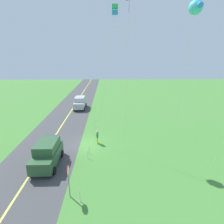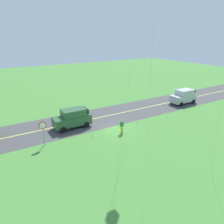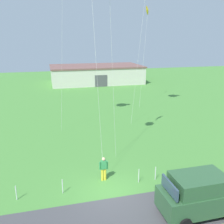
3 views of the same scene
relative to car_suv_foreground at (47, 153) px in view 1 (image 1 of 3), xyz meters
name	(u,v)px [view 1 (image 1 of 3)]	position (x,y,z in m)	size (l,w,h in m)	color
ground_plane	(85,145)	(-3.94, 2.90, -1.20)	(120.00, 120.00, 0.10)	#478438
asphalt_road	(49,145)	(-3.94, -1.10, -1.15)	(120.00, 7.00, 0.00)	#424244
road_centre_stripe	(49,145)	(-3.94, -1.10, -1.15)	(120.00, 0.16, 0.00)	#E5E04C
car_suv_foreground	(47,153)	(0.00, 0.00, 0.00)	(4.40, 2.12, 2.24)	#2D5633
car_parked_west_far	(80,103)	(-18.78, 0.36, 0.00)	(4.40, 2.12, 2.24)	#B7B7BC
stop_sign	(68,175)	(4.13, 2.80, 0.65)	(0.76, 0.08, 2.56)	gray
person_adult_near	(97,137)	(-4.11, 4.39, -0.29)	(0.58, 0.22, 1.60)	yellow
kite_red_low	(115,10)	(-4.43, 6.34, 12.70)	(0.60, 2.24, 14.34)	silver
kite_blue_mid	(196,7)	(-5.24, 14.51, 13.21)	(2.11, 1.40, 15.06)	silver
fence_post_0	(95,118)	(-11.99, 3.60, -0.70)	(0.05, 0.05, 0.90)	silver
fence_post_1	(94,124)	(-9.36, 3.60, -0.70)	(0.05, 0.05, 0.90)	silver
fence_post_2	(92,131)	(-6.78, 3.60, -0.70)	(0.05, 0.05, 0.90)	silver
fence_post_3	(89,149)	(-2.01, 3.60, -0.70)	(0.05, 0.05, 0.90)	silver
fence_post_4	(88,155)	(-0.87, 3.60, -0.70)	(0.05, 0.05, 0.90)	silver
fence_post_5	(80,196)	(4.60, 3.60, -0.70)	(0.05, 0.05, 0.90)	silver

